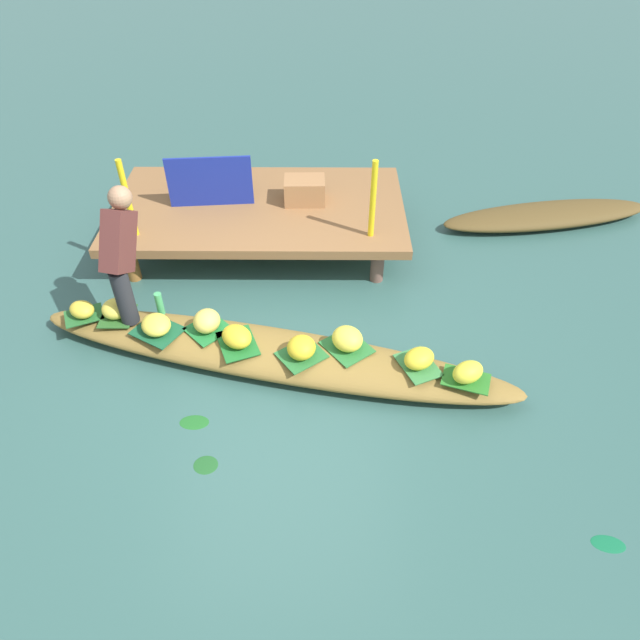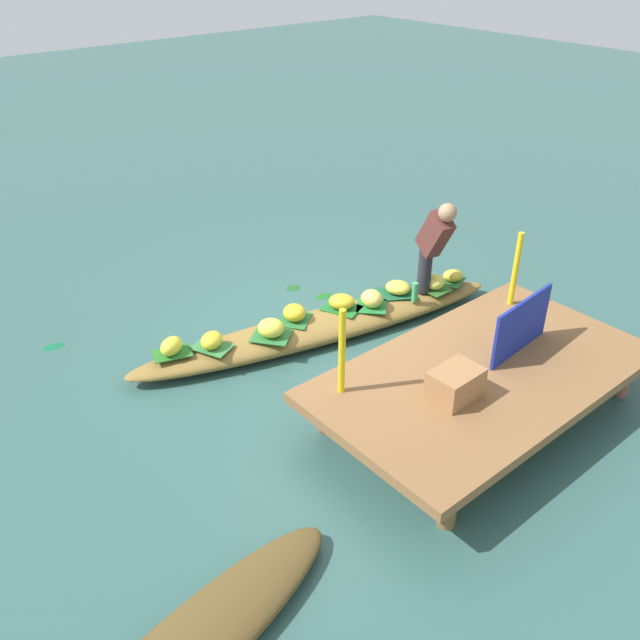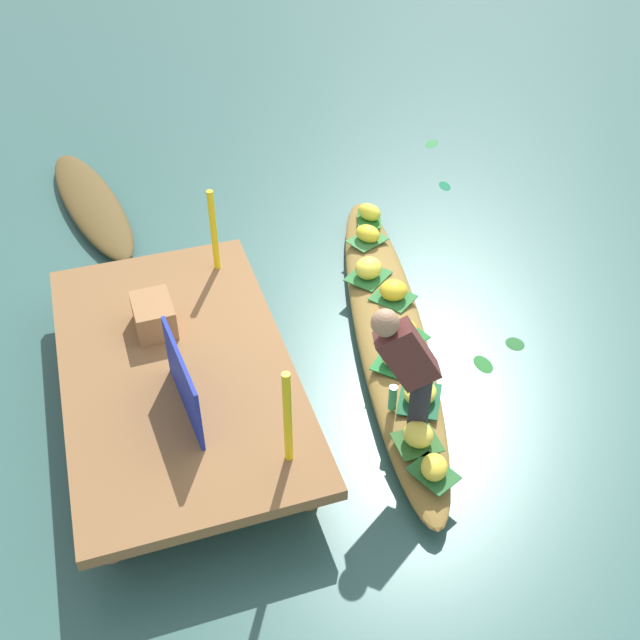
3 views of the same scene
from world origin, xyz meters
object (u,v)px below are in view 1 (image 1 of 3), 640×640
object	(u,v)px
banana_bunch_0	(419,358)
banana_bunch_2	(468,372)
banana_bunch_5	(347,339)
banana_bunch_8	(156,325)
moored_boat	(546,215)
banana_bunch_4	(237,337)
banana_bunch_7	(115,309)
vendor_boat	(271,353)
market_banner	(210,182)
banana_bunch_6	(82,310)
vendor_person	(120,251)
water_bottle	(160,304)
produce_crate	(305,190)
banana_bunch_3	(301,347)
banana_bunch_1	(207,321)

from	to	relation	value
banana_bunch_0	banana_bunch_2	bearing A→B (deg)	-23.08
banana_bunch_5	banana_bunch_8	xyz separation A→B (m)	(-1.68, 0.19, -0.02)
moored_boat	banana_bunch_5	bearing A→B (deg)	-145.70
banana_bunch_4	banana_bunch_7	bearing A→B (deg)	162.69
banana_bunch_4	banana_bunch_2	bearing A→B (deg)	-12.15
vendor_boat	banana_bunch_7	bearing A→B (deg)	179.10
vendor_boat	banana_bunch_5	world-z (taller)	banana_bunch_5
moored_boat	market_banner	size ratio (longest dim) A/B	2.85
moored_boat	market_banner	xyz separation A→B (m)	(-3.89, -0.43, 0.65)
moored_boat	banana_bunch_6	world-z (taller)	banana_bunch_6
vendor_person	water_bottle	bearing A→B (deg)	-3.82
banana_bunch_0	market_banner	bearing A→B (deg)	132.14
produce_crate	water_bottle	bearing A→B (deg)	-127.85
vendor_boat	banana_bunch_8	world-z (taller)	banana_bunch_8
banana_bunch_4	market_banner	xyz separation A→B (m)	(-0.48, 1.97, 0.43)
banana_bunch_3	vendor_person	size ratio (longest dim) A/B	0.22
banana_bunch_0	banana_bunch_6	xyz separation A→B (m)	(-3.00, 0.62, -0.01)
vendor_person	market_banner	world-z (taller)	vendor_person
banana_bunch_4	vendor_boat	bearing A→B (deg)	1.08
banana_bunch_3	banana_bunch_7	bearing A→B (deg)	163.80
banana_bunch_4	banana_bunch_5	world-z (taller)	banana_bunch_5
vendor_boat	vendor_person	size ratio (longest dim) A/B	3.69
moored_boat	banana_bunch_7	distance (m)	5.00
vendor_boat	banana_bunch_6	size ratio (longest dim) A/B	18.30
banana_bunch_6	banana_bunch_8	size ratio (longest dim) A/B	0.83
banana_bunch_1	produce_crate	xyz separation A→B (m)	(0.82, 1.87, 0.27)
banana_bunch_2	banana_bunch_8	distance (m)	2.70
moored_boat	banana_bunch_1	xyz separation A→B (m)	(-3.70, -2.22, 0.24)
banana_bunch_2	banana_bunch_4	distance (m)	1.95
banana_bunch_4	market_banner	size ratio (longest dim) A/B	0.32
banana_bunch_3	banana_bunch_7	size ratio (longest dim) A/B	1.08
banana_bunch_0	banana_bunch_5	xyz separation A→B (m)	(-0.59, 0.22, 0.02)
banana_bunch_3	banana_bunch_0	bearing A→B (deg)	-6.65
banana_bunch_4	produce_crate	distance (m)	2.14
banana_bunch_4	produce_crate	xyz separation A→B (m)	(0.53, 2.05, 0.28)
banana_bunch_8	banana_bunch_4	bearing A→B (deg)	-12.09
vendor_person	produce_crate	size ratio (longest dim) A/B	2.70
vendor_boat	banana_bunch_1	size ratio (longest dim) A/B	16.95
moored_boat	banana_bunch_3	size ratio (longest dim) A/B	9.95
water_bottle	produce_crate	world-z (taller)	produce_crate
banana_bunch_0	banana_bunch_8	distance (m)	2.31
banana_bunch_1	market_banner	size ratio (longest dim) A/B	0.29
banana_bunch_1	water_bottle	distance (m)	0.51
vendor_boat	moored_boat	bearing A→B (deg)	50.35
banana_bunch_3	vendor_person	distance (m)	1.74
banana_bunch_2	banana_bunch_3	distance (m)	1.38
banana_bunch_3	banana_bunch_8	xyz separation A→B (m)	(-1.29, 0.30, -0.02)
market_banner	banana_bunch_2	bearing A→B (deg)	-49.98
banana_bunch_6	market_banner	world-z (taller)	market_banner
banana_bunch_1	produce_crate	bearing A→B (deg)	66.34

